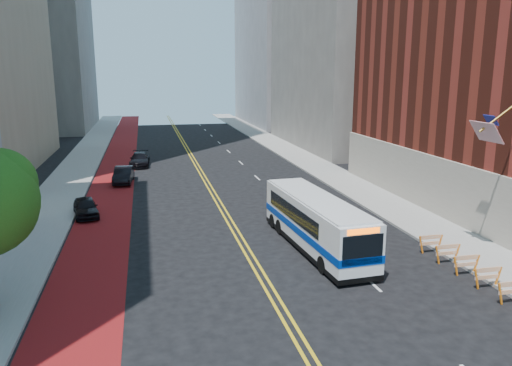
{
  "coord_description": "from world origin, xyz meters",
  "views": [
    {
      "loc": [
        -5.14,
        -13.98,
        9.56
      ],
      "look_at": [
        -0.23,
        8.0,
        4.54
      ],
      "focal_mm": 35.0,
      "sensor_mm": 36.0,
      "label": 1
    }
  ],
  "objects": [
    {
      "name": "center_line_inner",
      "position": [
        -0.18,
        30.0,
        0.0
      ],
      "size": [
        0.14,
        140.0,
        0.01
      ],
      "primitive_type": "cube",
      "color": "gold",
      "rests_on": "ground"
    },
    {
      "name": "car_c",
      "position": [
        -5.82,
        38.48,
        0.68
      ],
      "size": [
        2.16,
        4.8,
        1.37
      ],
      "primitive_type": "imported",
      "rotation": [
        0.0,
        0.0,
        -0.05
      ],
      "color": "black",
      "rests_on": "ground"
    },
    {
      "name": "car_a",
      "position": [
        -9.3,
        20.27,
        0.64
      ],
      "size": [
        2.16,
        3.95,
        1.27
      ],
      "primitive_type": "imported",
      "rotation": [
        0.0,
        0.0,
        0.19
      ],
      "color": "black",
      "rests_on": "ground"
    },
    {
      "name": "sidewalk_right",
      "position": [
        12.0,
        30.0,
        0.07
      ],
      "size": [
        4.0,
        140.0,
        0.15
      ],
      "primitive_type": "cube",
      "color": "gray",
      "rests_on": "ground"
    },
    {
      "name": "construction_barriers",
      "position": [
        9.6,
        3.42,
        0.68
      ],
      "size": [
        1.42,
        10.91,
        1.0
      ],
      "color": "orange",
      "rests_on": "ground"
    },
    {
      "name": "lane_dashes",
      "position": [
        4.8,
        38.0,
        0.01
      ],
      "size": [
        0.14,
        98.2,
        0.01
      ],
      "color": "silver",
      "rests_on": "ground"
    },
    {
      "name": "bus_lane_paint",
      "position": [
        -8.1,
        30.0,
        0.0
      ],
      "size": [
        3.6,
        140.0,
        0.01
      ],
      "primitive_type": "cube",
      "color": "maroon",
      "rests_on": "ground"
    },
    {
      "name": "transit_bus",
      "position": [
        3.78,
        11.0,
        1.52
      ],
      "size": [
        3.03,
        10.74,
        2.92
      ],
      "rotation": [
        0.0,
        0.0,
        0.07
      ],
      "color": "silver",
      "rests_on": "ground"
    },
    {
      "name": "car_b",
      "position": [
        -7.16,
        30.47,
        0.71
      ],
      "size": [
        1.83,
        4.41,
        1.42
      ],
      "primitive_type": "imported",
      "rotation": [
        0.0,
        0.0,
        -0.08
      ],
      "color": "black",
      "rests_on": "ground"
    },
    {
      "name": "center_line_outer",
      "position": [
        0.18,
        30.0,
        0.0
      ],
      "size": [
        0.14,
        140.0,
        0.01
      ],
      "primitive_type": "cube",
      "color": "gold",
      "rests_on": "ground"
    },
    {
      "name": "sidewalk_left",
      "position": [
        -12.0,
        30.0,
        0.07
      ],
      "size": [
        4.0,
        140.0,
        0.15
      ],
      "primitive_type": "cube",
      "color": "gray",
      "rests_on": "ground"
    }
  ]
}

